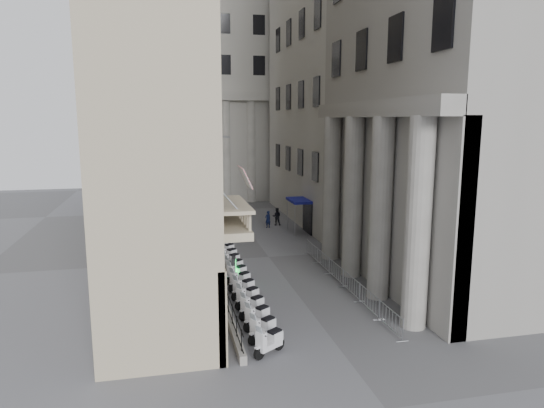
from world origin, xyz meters
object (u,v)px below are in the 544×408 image
Objects in this scene: scooter_0 at (270,354)px; street_lamp at (204,175)px; info_kiosk at (234,270)px; security_tent at (205,195)px; pedestrian_b at (277,216)px; pedestrian_a at (268,219)px.

street_lamp is at bearing -31.45° from scooter_0.
info_kiosk is (-0.18, 9.45, 0.81)m from scooter_0.
info_kiosk is (0.63, -13.72, -4.26)m from street_lamp.
security_tent is at bearing -32.25° from scooter_0.
pedestrian_b is at bearing 33.27° from street_lamp.
pedestrian_b reaches higher than scooter_0.
street_lamp is (-0.28, -2.11, 2.03)m from security_tent.
pedestrian_b is (1.04, 0.89, 0.05)m from pedestrian_a.
info_kiosk is at bearing -88.72° from security_tent.
street_lamp is (-0.81, 23.17, 5.07)m from scooter_0.
street_lamp is 5.32× the size of info_kiosk.
pedestrian_b is (6.60, -0.45, -2.21)m from security_tent.
pedestrian_b reaches higher than info_kiosk.
scooter_0 is 0.96× the size of pedestrian_a.
info_kiosk is at bearing -32.37° from scooter_0.
info_kiosk is at bearing -67.73° from street_lamp.
street_lamp is at bearing 29.08° from pedestrian_b.
info_kiosk is (0.35, -15.83, -2.24)m from security_tent.
security_tent is 2.70× the size of pedestrian_b.
street_lamp reaches higher than scooter_0.
security_tent is at bearing 102.13° from street_lamp.
security_tent is 6.98m from pedestrian_b.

